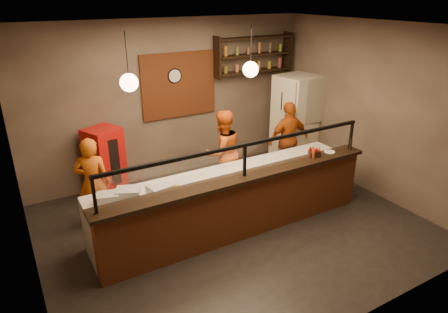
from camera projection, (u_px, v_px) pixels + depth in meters
floor at (233, 226)px, 6.71m from camera, size 6.00×6.00×0.00m
ceiling at (236, 27)px, 5.48m from camera, size 6.00×6.00×0.00m
wall_back at (170, 101)px, 8.09m from camera, size 6.00×0.00×6.00m
wall_left at (18, 179)px, 4.71m from camera, size 0.00×5.00×5.00m
wall_right at (371, 109)px, 7.48m from camera, size 0.00×5.00×5.00m
wall_front at (361, 207)px, 4.10m from camera, size 6.00×0.00×6.00m
brick_patch at (179, 85)px, 8.05m from camera, size 1.60×0.04×1.30m
service_counter at (244, 208)px, 6.28m from camera, size 4.60×0.25×1.00m
counter_ledge at (244, 177)px, 6.07m from camera, size 4.70×0.37×0.06m
worktop_cabinet at (228, 199)px, 6.71m from camera, size 4.60×0.75×0.85m
worktop at (228, 175)px, 6.53m from camera, size 4.60×0.75×0.05m
sneeze_guard at (245, 157)px, 5.94m from camera, size 4.50×0.05×0.52m
wall_shelving at (254, 55)px, 8.52m from camera, size 1.84×0.28×0.85m
wall_clock at (174, 76)px, 7.92m from camera, size 0.30×0.04×0.30m
pendant_left at (129, 83)px, 5.20m from camera, size 0.24×0.24×0.77m
pendant_right at (251, 69)px, 6.07m from camera, size 0.24×0.24×0.77m
cook_left at (93, 183)px, 6.47m from camera, size 0.67×0.57×1.55m
cook_mid at (222, 152)px, 7.58m from camera, size 0.84×0.68×1.64m
cook_right at (288, 139)px, 8.29m from camera, size 0.96×0.45×1.60m
fridge at (296, 121)px, 8.83m from camera, size 0.93×0.88×2.00m
red_cooler at (105, 163)px, 7.47m from camera, size 0.75×0.73×1.36m
pizza_dough at (238, 173)px, 6.52m from camera, size 0.62×0.62×0.01m
prep_tub_a at (108, 198)px, 5.57m from camera, size 0.35×0.31×0.15m
prep_tub_b at (128, 194)px, 5.68m from camera, size 0.41×0.38×0.17m
prep_tub_c at (160, 190)px, 5.78m from camera, size 0.38×0.33×0.17m
rolling_pin at (168, 188)px, 5.98m from camera, size 0.35×0.07×0.06m
condiment_caddy at (314, 154)px, 6.76m from camera, size 0.22×0.19×0.10m
pepper_mill at (351, 144)px, 7.01m from camera, size 0.05×0.05×0.20m
small_plate at (330, 152)px, 6.94m from camera, size 0.21×0.21×0.01m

